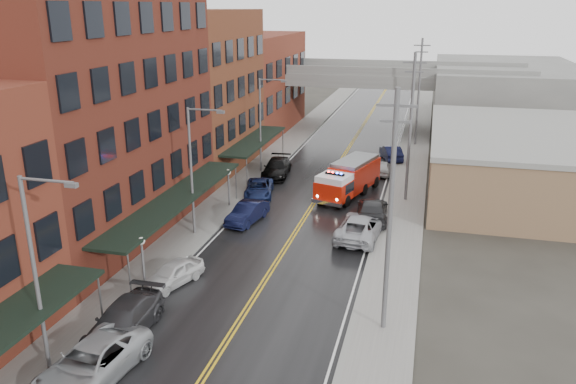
# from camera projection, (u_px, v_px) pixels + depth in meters

# --- Properties ---
(road) EXTENTS (11.00, 160.00, 0.02)m
(road) POSITION_uv_depth(u_px,v_px,m) (307.00, 214.00, 43.46)
(road) COLOR black
(road) RESTS_ON ground
(sidewalk_left) EXTENTS (3.00, 160.00, 0.15)m
(sidewalk_left) POSITION_uv_depth(u_px,v_px,m) (219.00, 205.00, 45.16)
(sidewalk_left) COLOR slate
(sidewalk_left) RESTS_ON ground
(sidewalk_right) EXTENTS (3.00, 160.00, 0.15)m
(sidewalk_right) POSITION_uv_depth(u_px,v_px,m) (403.00, 221.00, 41.73)
(sidewalk_right) COLOR slate
(sidewalk_right) RESTS_ON ground
(curb_left) EXTENTS (0.30, 160.00, 0.15)m
(curb_left) POSITION_uv_depth(u_px,v_px,m) (238.00, 207.00, 44.77)
(curb_left) COLOR gray
(curb_left) RESTS_ON ground
(curb_right) EXTENTS (0.30, 160.00, 0.15)m
(curb_right) POSITION_uv_depth(u_px,v_px,m) (381.00, 219.00, 42.11)
(curb_right) COLOR gray
(curb_right) RESTS_ON ground
(brick_building_b) EXTENTS (9.00, 20.00, 18.00)m
(brick_building_b) POSITION_uv_depth(u_px,v_px,m) (91.00, 106.00, 37.31)
(brick_building_b) COLOR #561D16
(brick_building_b) RESTS_ON ground
(brick_building_c) EXTENTS (9.00, 15.00, 15.00)m
(brick_building_c) POSITION_uv_depth(u_px,v_px,m) (197.00, 91.00, 53.87)
(brick_building_c) COLOR brown
(brick_building_c) RESTS_ON ground
(brick_building_far) EXTENTS (9.00, 20.00, 12.00)m
(brick_building_far) POSITION_uv_depth(u_px,v_px,m) (253.00, 84.00, 70.43)
(brick_building_far) COLOR maroon
(brick_building_far) RESTS_ON ground
(tan_building) EXTENTS (14.00, 22.00, 5.00)m
(tan_building) POSITION_uv_depth(u_px,v_px,m) (515.00, 163.00, 48.10)
(tan_building) COLOR brown
(tan_building) RESTS_ON ground
(right_far_block) EXTENTS (18.00, 30.00, 8.00)m
(right_far_block) POSITION_uv_depth(u_px,v_px,m) (504.00, 95.00, 74.73)
(right_far_block) COLOR slate
(right_far_block) RESTS_ON ground
(awning_1) EXTENTS (2.60, 18.00, 3.09)m
(awning_1) POSITION_uv_depth(u_px,v_px,m) (177.00, 198.00, 37.85)
(awning_1) COLOR black
(awning_1) RESTS_ON ground
(awning_2) EXTENTS (2.60, 13.00, 3.09)m
(awning_2) POSITION_uv_depth(u_px,v_px,m) (255.00, 141.00, 53.93)
(awning_2) COLOR black
(awning_2) RESTS_ON ground
(globe_lamp_1) EXTENTS (0.44, 0.44, 3.12)m
(globe_lamp_1) POSITION_uv_depth(u_px,v_px,m) (142.00, 251.00, 31.37)
(globe_lamp_1) COLOR #59595B
(globe_lamp_1) RESTS_ON ground
(globe_lamp_2) EXTENTS (0.44, 0.44, 3.12)m
(globe_lamp_2) POSITION_uv_depth(u_px,v_px,m) (228.00, 179.00, 44.24)
(globe_lamp_2) COLOR #59595B
(globe_lamp_2) RESTS_ON ground
(street_lamp_0) EXTENTS (2.64, 0.22, 9.00)m
(street_lamp_0) POSITION_uv_depth(u_px,v_px,m) (39.00, 265.00, 23.15)
(street_lamp_0) COLOR #59595B
(street_lamp_0) RESTS_ON ground
(street_lamp_1) EXTENTS (2.64, 0.22, 9.00)m
(street_lamp_1) POSITION_uv_depth(u_px,v_px,m) (194.00, 164.00, 37.85)
(street_lamp_1) COLOR #59595B
(street_lamp_1) RESTS_ON ground
(street_lamp_2) EXTENTS (2.64, 0.22, 9.00)m
(street_lamp_2) POSITION_uv_depth(u_px,v_px,m) (263.00, 120.00, 52.56)
(street_lamp_2) COLOR #59595B
(street_lamp_2) RESTS_ON ground
(utility_pole_0) EXTENTS (1.80, 0.24, 12.00)m
(utility_pole_0) POSITION_uv_depth(u_px,v_px,m) (390.00, 211.00, 25.99)
(utility_pole_0) COLOR #59595B
(utility_pole_0) RESTS_ON ground
(utility_pole_1) EXTENTS (1.80, 0.24, 12.00)m
(utility_pole_1) POSITION_uv_depth(u_px,v_px,m) (410.00, 126.00, 44.37)
(utility_pole_1) COLOR #59595B
(utility_pole_1) RESTS_ON ground
(utility_pole_2) EXTENTS (1.80, 0.24, 12.00)m
(utility_pole_2) POSITION_uv_depth(u_px,v_px,m) (419.00, 90.00, 62.75)
(utility_pole_2) COLOR #59595B
(utility_pole_2) RESTS_ON ground
(overpass) EXTENTS (40.00, 10.00, 7.50)m
(overpass) POSITION_uv_depth(u_px,v_px,m) (362.00, 83.00, 70.98)
(overpass) COLOR slate
(overpass) RESTS_ON ground
(fire_truck) EXTENTS (4.87, 8.37, 2.91)m
(fire_truck) POSITION_uv_depth(u_px,v_px,m) (348.00, 178.00, 47.19)
(fire_truck) COLOR red
(fire_truck) RESTS_ON ground
(parked_car_left_2) EXTENTS (3.36, 6.21, 1.66)m
(parked_car_left_2) POSITION_uv_depth(u_px,v_px,m) (91.00, 364.00, 23.94)
(parked_car_left_2) COLOR #999CA0
(parked_car_left_2) RESTS_ON ground
(parked_car_left_3) EXTENTS (2.33, 5.61, 1.62)m
(parked_car_left_3) POSITION_uv_depth(u_px,v_px,m) (123.00, 321.00, 27.20)
(parked_car_left_3) COLOR #2C2B2E
(parked_car_left_3) RESTS_ON ground
(parked_car_left_4) EXTENTS (2.90, 4.36, 1.38)m
(parked_car_left_4) POSITION_uv_depth(u_px,v_px,m) (173.00, 273.00, 32.29)
(parked_car_left_4) COLOR silver
(parked_car_left_4) RESTS_ON ground
(parked_car_left_5) EXTENTS (2.31, 4.71, 1.49)m
(parked_car_left_5) POSITION_uv_depth(u_px,v_px,m) (247.00, 213.00, 41.58)
(parked_car_left_5) COLOR black
(parked_car_left_5) RESTS_ON ground
(parked_car_left_6) EXTENTS (3.20, 5.19, 1.34)m
(parked_car_left_6) POSITION_uv_depth(u_px,v_px,m) (259.00, 188.00, 47.35)
(parked_car_left_6) COLOR #131E47
(parked_car_left_6) RESTS_ON ground
(parked_car_left_7) EXTENTS (2.79, 5.75, 1.61)m
(parked_car_left_7) POSITION_uv_depth(u_px,v_px,m) (277.00, 168.00, 52.84)
(parked_car_left_7) COLOR black
(parked_car_left_7) RESTS_ON ground
(parked_car_right_0) EXTENTS (3.24, 6.19, 1.66)m
(parked_car_right_0) POSITION_uv_depth(u_px,v_px,m) (360.00, 227.00, 38.74)
(parked_car_right_0) COLOR #A5A7AD
(parked_car_right_0) RESTS_ON ground
(parked_car_right_1) EXTENTS (2.88, 5.95, 1.67)m
(parked_car_right_1) POSITION_uv_depth(u_px,v_px,m) (372.00, 210.00, 41.84)
(parked_car_right_1) COLOR black
(parked_car_right_1) RESTS_ON ground
(parked_car_right_2) EXTENTS (1.68, 3.92, 1.32)m
(parked_car_right_2) POSITION_uv_depth(u_px,v_px,m) (382.00, 168.00, 53.45)
(parked_car_right_2) COLOR #B9B9B9
(parked_car_right_2) RESTS_ON ground
(parked_car_right_3) EXTENTS (2.91, 4.94, 1.54)m
(parked_car_right_3) POSITION_uv_depth(u_px,v_px,m) (391.00, 153.00, 58.41)
(parked_car_right_3) COLOR black
(parked_car_right_3) RESTS_ON ground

